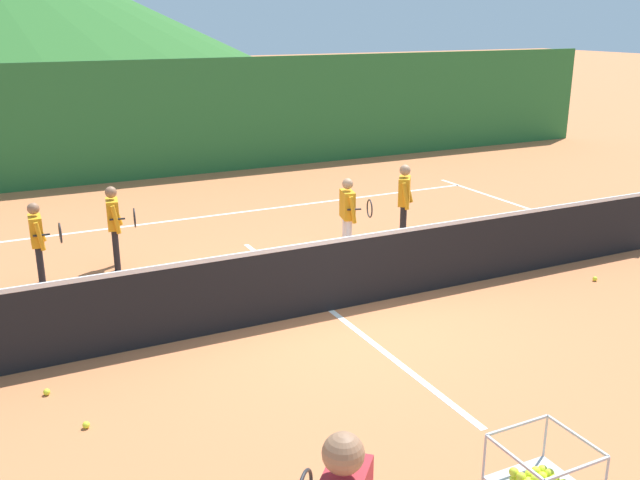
{
  "coord_description": "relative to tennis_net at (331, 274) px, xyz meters",
  "views": [
    {
      "loc": [
        -3.89,
        -7.51,
        3.64
      ],
      "look_at": [
        0.03,
        0.38,
        0.85
      ],
      "focal_mm": 39.58,
      "sensor_mm": 36.0,
      "label": 1
    }
  ],
  "objects": [
    {
      "name": "tennis_net",
      "position": [
        0.0,
        0.0,
        0.0
      ],
      "size": [
        11.76,
        0.08,
        1.05
      ],
      "color": "#333338",
      "rests_on": "ground"
    },
    {
      "name": "tennis_ball_5",
      "position": [
        3.91,
        -0.75,
        -0.47
      ],
      "size": [
        0.07,
        0.07,
        0.07
      ],
      "primitive_type": "sphere",
      "color": "yellow",
      "rests_on": "ground"
    },
    {
      "name": "windscreen_fence",
      "position": [
        0.0,
        8.88,
        0.87
      ],
      "size": [
        25.79,
        0.08,
        2.73
      ],
      "primitive_type": "cube",
      "color": "#286B33",
      "rests_on": "ground"
    },
    {
      "name": "student_1",
      "position": [
        -2.14,
        2.89,
        0.26
      ],
      "size": [
        0.41,
        0.66,
        1.27
      ],
      "color": "black",
      "rests_on": "ground"
    },
    {
      "name": "tennis_ball_4",
      "position": [
        -3.29,
        -1.44,
        -0.47
      ],
      "size": [
        0.07,
        0.07,
        0.07
      ],
      "primitive_type": "sphere",
      "color": "yellow",
      "rests_on": "ground"
    },
    {
      "name": "line_baseline_far",
      "position": [
        0.0,
        5.08,
        -0.5
      ],
      "size": [
        11.72,
        0.08,
        0.01
      ],
      "primitive_type": "cube",
      "color": "white",
      "rests_on": "ground"
    },
    {
      "name": "line_service_center",
      "position": [
        0.0,
        0.0,
        -0.5
      ],
      "size": [
        0.08,
        6.21,
        0.01
      ],
      "primitive_type": "cube",
      "color": "white",
      "rests_on": "ground"
    },
    {
      "name": "ground_plane",
      "position": [
        0.0,
        0.0,
        -0.5
      ],
      "size": [
        120.0,
        120.0,
        0.0
      ],
      "primitive_type": "plane",
      "color": "#C67042"
    },
    {
      "name": "student_0",
      "position": [
        -3.24,
        2.63,
        0.23
      ],
      "size": [
        0.4,
        0.6,
        1.21
      ],
      "color": "black",
      "rests_on": "ground"
    },
    {
      "name": "student_2",
      "position": [
        1.25,
        1.83,
        0.26
      ],
      "size": [
        0.41,
        0.67,
        1.26
      ],
      "color": "silver",
      "rests_on": "ground"
    },
    {
      "name": "student_3",
      "position": [
        2.43,
        2.06,
        0.3
      ],
      "size": [
        0.46,
        0.5,
        1.33
      ],
      "color": "black",
      "rests_on": "ground"
    },
    {
      "name": "tennis_ball_3",
      "position": [
        -3.55,
        -0.64,
        -0.47
      ],
      "size": [
        0.07,
        0.07,
        0.07
      ],
      "primitive_type": "sphere",
      "color": "yellow",
      "rests_on": "ground"
    }
  ]
}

